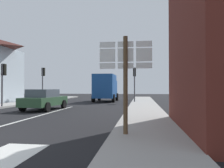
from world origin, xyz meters
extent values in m
plane|color=black|center=(0.00, 10.00, 0.00)|extent=(80.00, 80.00, 0.00)
cube|color=#9E9B96|center=(5.91, 8.00, 0.07)|extent=(2.39, 44.00, 0.14)
cube|color=silver|center=(0.00, 6.00, 0.01)|extent=(0.16, 12.00, 0.01)
cube|color=silver|center=(2.59, -1.00, 0.01)|extent=(1.20, 2.20, 0.01)
cube|color=#2D5133|center=(-1.16, 9.34, 0.62)|extent=(1.99, 4.29, 0.60)
cube|color=#47515B|center=(-1.18, 9.09, 1.19)|extent=(1.67, 2.18, 0.55)
cylinder|color=black|center=(-1.96, 10.74, 0.32)|extent=(0.26, 0.65, 0.64)
cylinder|color=black|center=(-0.21, 10.64, 0.32)|extent=(0.26, 0.65, 0.64)
cylinder|color=black|center=(-2.11, 8.04, 0.32)|extent=(0.26, 0.65, 0.64)
cylinder|color=black|center=(-0.37, 7.95, 0.32)|extent=(0.26, 0.65, 0.64)
cube|color=#19478C|center=(1.66, 18.74, 1.75)|extent=(2.21, 3.71, 2.60)
cube|color=#19478C|center=(1.66, 21.24, 1.45)|extent=(2.09, 1.30, 2.00)
cube|color=#47515B|center=(1.66, 21.29, 2.25)|extent=(1.76, 0.10, 0.70)
cylinder|color=black|center=(0.56, 21.19, 0.45)|extent=(0.28, 0.90, 0.90)
cylinder|color=black|center=(2.76, 21.19, 0.45)|extent=(0.28, 0.90, 0.90)
cylinder|color=black|center=(0.55, 17.79, 0.45)|extent=(0.28, 0.90, 0.90)
cylinder|color=black|center=(2.75, 17.79, 0.45)|extent=(0.28, 0.90, 0.90)
cylinder|color=brown|center=(5.20, 1.19, 1.60)|extent=(0.14, 0.14, 3.20)
cube|color=white|center=(4.62, 1.24, 2.96)|extent=(0.50, 0.03, 0.18)
cube|color=black|center=(4.62, 1.26, 2.96)|extent=(0.43, 0.01, 0.13)
cube|color=white|center=(4.62, 1.24, 2.62)|extent=(0.50, 0.03, 0.42)
cube|color=black|center=(4.62, 1.26, 2.62)|extent=(0.43, 0.01, 0.32)
cube|color=white|center=(4.62, 1.24, 2.28)|extent=(0.50, 0.03, 0.18)
cube|color=black|center=(4.62, 1.26, 2.28)|extent=(0.43, 0.01, 0.13)
cube|color=white|center=(5.20, 1.24, 2.96)|extent=(0.50, 0.03, 0.18)
cube|color=black|center=(5.20, 1.26, 2.96)|extent=(0.43, 0.01, 0.13)
cube|color=white|center=(5.20, 1.24, 2.62)|extent=(0.50, 0.03, 0.42)
cube|color=black|center=(5.20, 1.26, 2.62)|extent=(0.43, 0.01, 0.32)
cube|color=white|center=(5.20, 1.24, 2.28)|extent=(0.50, 0.03, 0.18)
cube|color=black|center=(5.20, 1.26, 2.28)|extent=(0.43, 0.01, 0.13)
cube|color=white|center=(5.78, 1.24, 2.96)|extent=(0.50, 0.03, 0.18)
cube|color=black|center=(5.78, 1.26, 2.96)|extent=(0.43, 0.01, 0.13)
cube|color=white|center=(5.78, 1.24, 2.62)|extent=(0.50, 0.03, 0.42)
cube|color=black|center=(5.78, 1.26, 2.62)|extent=(0.43, 0.01, 0.32)
cube|color=white|center=(5.78, 1.24, 2.28)|extent=(0.50, 0.03, 0.18)
cube|color=black|center=(5.78, 1.26, 2.28)|extent=(0.43, 0.01, 0.13)
cylinder|color=#47474C|center=(5.02, 17.32, 1.84)|extent=(0.12, 0.12, 3.67)
cube|color=black|center=(5.02, 17.52, 3.22)|extent=(0.30, 0.28, 0.90)
sphere|color=#360303|center=(5.02, 17.66, 3.49)|extent=(0.18, 0.18, 0.18)
sphere|color=orange|center=(5.02, 17.66, 3.21)|extent=(0.18, 0.18, 0.18)
sphere|color=black|center=(5.02, 17.66, 2.93)|extent=(0.18, 0.18, 0.18)
cylinder|color=#47474C|center=(-5.02, 10.13, 1.73)|extent=(0.12, 0.12, 3.45)
cube|color=black|center=(-5.02, 10.33, 3.00)|extent=(0.30, 0.28, 0.90)
sphere|color=#360303|center=(-5.02, 10.47, 3.27)|extent=(0.18, 0.18, 0.18)
sphere|color=orange|center=(-5.02, 10.47, 2.99)|extent=(0.18, 0.18, 0.18)
sphere|color=black|center=(-5.02, 10.47, 2.71)|extent=(0.18, 0.18, 0.18)
cylinder|color=#47474C|center=(-5.02, 17.22, 1.89)|extent=(0.12, 0.12, 3.79)
cube|color=black|center=(-5.02, 17.42, 3.34)|extent=(0.30, 0.28, 0.90)
sphere|color=#360303|center=(-5.02, 17.56, 3.61)|extent=(0.18, 0.18, 0.18)
sphere|color=orange|center=(-5.02, 17.56, 3.33)|extent=(0.18, 0.18, 0.18)
sphere|color=black|center=(-5.02, 17.56, 3.05)|extent=(0.18, 0.18, 0.18)
camera|label=1|loc=(5.68, -5.72, 1.59)|focal=35.41mm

